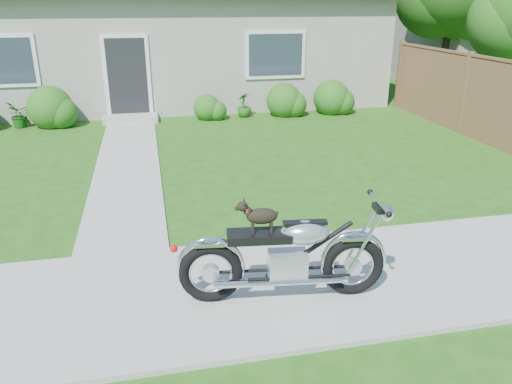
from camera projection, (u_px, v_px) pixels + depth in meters
ground at (256, 287)px, 5.59m from camera, size 80.00×80.00×0.00m
sidewalk at (256, 286)px, 5.58m from camera, size 24.00×2.20×0.04m
walkway at (128, 162)px, 9.85m from camera, size 1.20×8.00×0.03m
house at (175, 29)px, 15.74m from camera, size 12.60×7.03×4.50m
fence at (465, 94)px, 11.74m from camera, size 0.12×6.62×1.90m
shrub_row at (173, 105)px, 13.11m from camera, size 10.19×1.11×1.11m
potted_plant_left at (19, 115)px, 12.43m from camera, size 0.70×0.74×0.66m
potted_plant_right at (244, 105)px, 13.57m from camera, size 0.53×0.53×0.67m
motorcycle_with_dog at (287, 256)px, 5.16m from camera, size 2.22×0.61×1.12m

